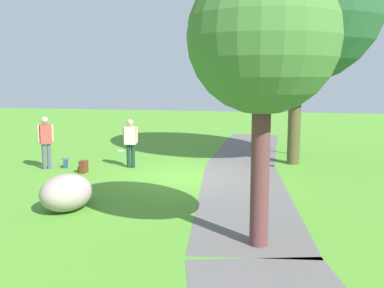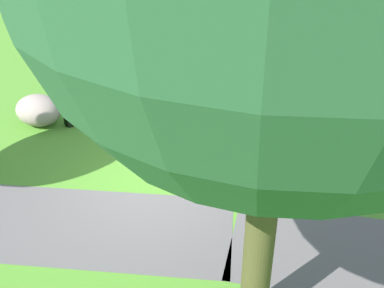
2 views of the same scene
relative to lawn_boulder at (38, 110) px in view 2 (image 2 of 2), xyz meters
name	(u,v)px [view 2 (image 2 of 2)]	position (x,y,z in m)	size (l,w,h in m)	color
ground_plane	(153,185)	(-3.99, 2.24, -0.43)	(48.00, 48.00, 0.00)	#52932D
footpath_segment_mid	(35,222)	(-2.01, 4.00, -0.42)	(8.21, 3.23, 0.01)	#615C5C
lawn_boulder	(38,110)	(0.00, 0.00, 0.00)	(1.57, 1.40, 0.86)	#A6928A
woman_with_handbag	(202,67)	(-4.15, -2.74, 0.60)	(0.41, 0.43, 1.76)	#4B5368
man_near_boulder	(210,108)	(-4.89, -0.05, 0.52)	(0.24, 0.52, 1.65)	#163229
handbag_on_grass	(209,101)	(-4.48, -2.23, -0.29)	(0.34, 0.34, 0.31)	navy
backpack_by_boulder	(70,119)	(-0.87, -0.10, -0.24)	(0.35, 0.35, 0.40)	black
spare_backpack_on_lawn	(181,111)	(-3.80, -1.29, -0.24)	(0.29, 0.28, 0.40)	#5E2E1A
frisbee_on_grass	(326,127)	(-7.95, -1.51, -0.42)	(0.26, 0.26, 0.02)	white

